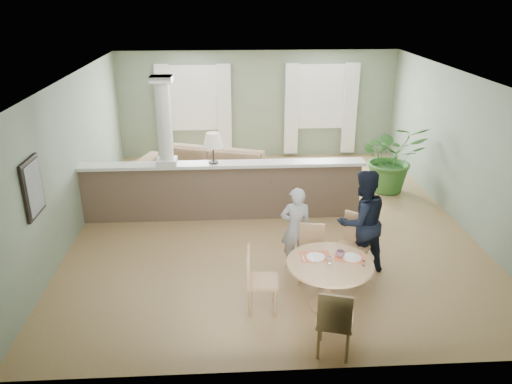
{
  "coord_description": "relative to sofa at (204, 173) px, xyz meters",
  "views": [
    {
      "loc": [
        -0.78,
        -8.52,
        4.07
      ],
      "look_at": [
        -0.34,
        -1.0,
        1.0
      ],
      "focal_mm": 35.0,
      "sensor_mm": 36.0,
      "label": 1
    }
  ],
  "objects": [
    {
      "name": "chair_far_boy",
      "position": [
        1.73,
        -3.53,
        0.03
      ],
      "size": [
        0.45,
        0.45,
        0.86
      ],
      "rotation": [
        0.0,
        0.0,
        -0.19
      ],
      "color": "tan",
      "rests_on": "ground"
    },
    {
      "name": "dining_table",
      "position": [
        1.85,
        -4.29,
        0.11
      ],
      "size": [
        1.16,
        1.16,
        0.8
      ],
      "rotation": [
        0.0,
        0.0,
        0.01
      ],
      "color": "tan",
      "rests_on": "ground"
    },
    {
      "name": "pony_wall",
      "position": [
        0.32,
        -1.29,
        0.26
      ],
      "size": [
        5.32,
        0.38,
        2.7
      ],
      "color": "brown",
      "rests_on": "ground"
    },
    {
      "name": "sofa",
      "position": [
        0.0,
        0.0,
        0.0
      ],
      "size": [
        3.3,
        2.17,
        0.9
      ],
      "primitive_type": "imported",
      "rotation": [
        0.0,
        0.0,
        -0.34
      ],
      "color": "olive",
      "rests_on": "ground"
    },
    {
      "name": "ground",
      "position": [
        1.3,
        -1.49,
        -0.45
      ],
      "size": [
        8.0,
        8.0,
        0.0
      ],
      "primitive_type": "plane",
      "color": "tan",
      "rests_on": "ground"
    },
    {
      "name": "child_person",
      "position": [
        1.54,
        -3.15,
        0.21
      ],
      "size": [
        0.5,
        0.34,
        1.33
      ],
      "primitive_type": "imported",
      "rotation": [
        0.0,
        0.0,
        3.09
      ],
      "color": "#A6A6AB",
      "rests_on": "ground"
    },
    {
      "name": "man_person",
      "position": [
        2.51,
        -3.34,
        0.38
      ],
      "size": [
        0.95,
        0.83,
        1.65
      ],
      "primitive_type": "imported",
      "rotation": [
        0.0,
        0.0,
        3.44
      ],
      "color": "black",
      "rests_on": "ground"
    },
    {
      "name": "room_shell",
      "position": [
        1.27,
        -0.87,
        1.36
      ],
      "size": [
        7.02,
        8.02,
        2.71
      ],
      "color": "gray",
      "rests_on": "ground"
    },
    {
      "name": "chair_side",
      "position": [
        0.88,
        -4.28,
        0.05
      ],
      "size": [
        0.43,
        0.43,
        0.91
      ],
      "rotation": [
        0.0,
        0.0,
        1.51
      ],
      "color": "tan",
      "rests_on": "ground"
    },
    {
      "name": "chair_near",
      "position": [
        1.72,
        -5.27,
        0.06
      ],
      "size": [
        0.51,
        0.51,
        0.92
      ],
      "rotation": [
        0.0,
        0.0,
        2.86
      ],
      "color": "tan",
      "rests_on": "ground"
    },
    {
      "name": "houseplant",
      "position": [
        4.0,
        -0.1,
        0.31
      ],
      "size": [
        1.37,
        1.19,
        1.51
      ],
      "primitive_type": "imported",
      "rotation": [
        0.0,
        0.0,
        0.01
      ],
      "color": "#366E2C",
      "rests_on": "ground"
    },
    {
      "name": "chair_far_man",
      "position": [
        2.36,
        -3.5,
        0.1
      ],
      "size": [
        0.63,
        0.63,
        0.99
      ],
      "rotation": [
        0.0,
        0.0,
        -0.66
      ],
      "color": "tan",
      "rests_on": "ground"
    }
  ]
}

